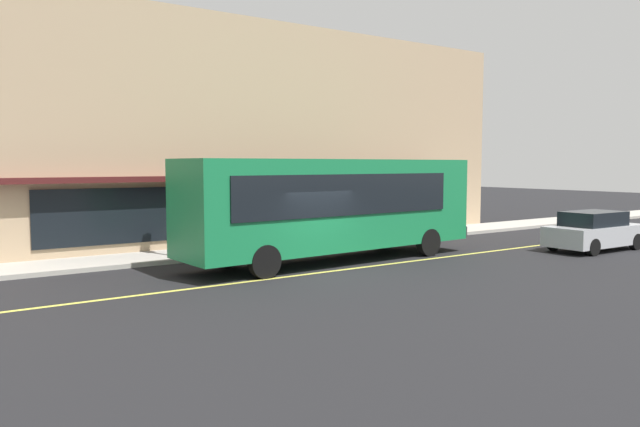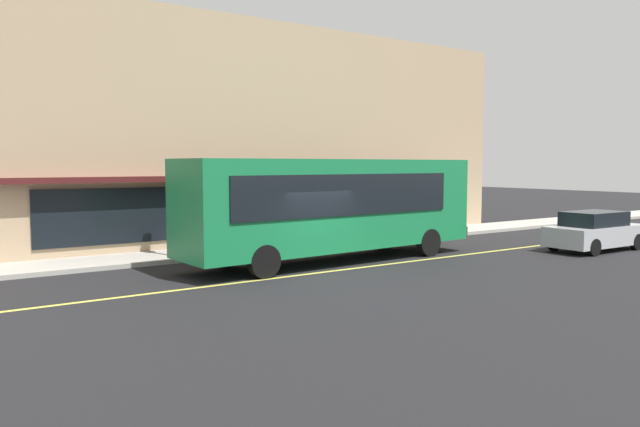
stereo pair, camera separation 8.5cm
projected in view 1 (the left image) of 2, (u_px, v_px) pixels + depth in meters
ground at (323, 272)px, 18.45m from camera, size 120.00×120.00×0.00m
sidewalk at (243, 250)px, 22.83m from camera, size 80.00×2.45×0.15m
lane_centre_stripe at (323, 272)px, 18.45m from camera, size 36.00×0.16×0.01m
storefront_building at (197, 138)px, 28.74m from camera, size 27.65×11.96×9.20m
bus at (335, 204)px, 20.39m from camera, size 11.25×3.10×3.50m
traffic_light at (174, 187)px, 20.65m from camera, size 0.30×0.52×3.20m
car_silver at (595, 231)px, 23.16m from camera, size 4.34×1.93×1.52m
pedestrian_near_storefront at (419, 211)px, 27.18m from camera, size 0.34×0.34×1.73m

